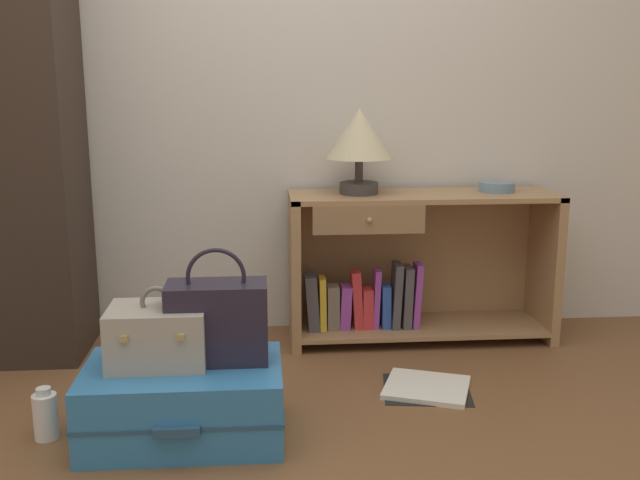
% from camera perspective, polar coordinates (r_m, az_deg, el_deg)
% --- Properties ---
extents(back_wall, '(6.40, 0.10, 2.60)m').
position_cam_1_polar(back_wall, '(3.39, -5.52, 14.81)').
color(back_wall, beige).
rests_on(back_wall, ground_plane).
extents(bookshelf, '(1.18, 0.38, 0.67)m').
position_cam_1_polar(bookshelf, '(3.31, 6.96, -2.14)').
color(bookshelf, '#A37A51').
rests_on(bookshelf, ground_plane).
extents(table_lamp, '(0.29, 0.29, 0.37)m').
position_cam_1_polar(table_lamp, '(3.18, 3.10, 8.00)').
color(table_lamp, '#3D3838').
rests_on(table_lamp, bookshelf).
extents(bowl, '(0.16, 0.16, 0.04)m').
position_cam_1_polar(bowl, '(3.36, 13.65, 4.08)').
color(bowl, slate).
rests_on(bowl, bookshelf).
extents(suitcase_large, '(0.65, 0.44, 0.25)m').
position_cam_1_polar(suitcase_large, '(2.48, -10.62, -12.31)').
color(suitcase_large, teal).
rests_on(suitcase_large, ground_plane).
extents(train_case, '(0.31, 0.24, 0.26)m').
position_cam_1_polar(train_case, '(2.44, -12.57, -7.27)').
color(train_case, '#A89E8E').
rests_on(train_case, suitcase_large).
extents(handbag, '(0.33, 0.16, 0.38)m').
position_cam_1_polar(handbag, '(2.42, -8.04, -6.27)').
color(handbag, '#231E2D').
rests_on(handbag, suitcase_large).
extents(bottle, '(0.08, 0.08, 0.18)m').
position_cam_1_polar(bottle, '(2.61, -20.69, -12.71)').
color(bottle, white).
rests_on(bottle, ground_plane).
extents(open_book_on_floor, '(0.39, 0.37, 0.02)m').
position_cam_1_polar(open_book_on_floor, '(2.85, 8.35, -11.39)').
color(open_book_on_floor, white).
rests_on(open_book_on_floor, ground_plane).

